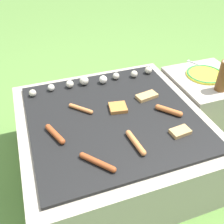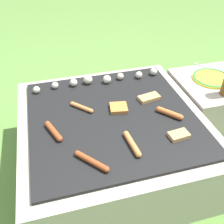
# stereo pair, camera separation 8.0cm
# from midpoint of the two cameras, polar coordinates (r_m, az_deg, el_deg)

# --- Properties ---
(ground_plane) EXTENTS (14.00, 14.00, 0.00)m
(ground_plane) POSITION_cam_midpoint_polar(r_m,az_deg,el_deg) (1.62, -1.44, -10.84)
(ground_plane) COLOR #567F38
(grill) EXTENTS (0.96, 0.96, 0.37)m
(grill) POSITION_cam_midpoint_polar(r_m,az_deg,el_deg) (1.49, -1.55, -6.26)
(grill) COLOR #A89E8C
(grill) RESTS_ON ground_plane
(side_ledge) EXTENTS (0.43, 0.46, 0.37)m
(side_ledge) POSITION_cam_midpoint_polar(r_m,az_deg,el_deg) (1.87, 17.85, 2.21)
(side_ledge) COLOR #A89E8C
(side_ledge) RESTS_ON ground_plane
(sausage_front_right) EXTENTS (0.13, 0.15, 0.03)m
(sausage_front_right) POSITION_cam_midpoint_polar(r_m,az_deg,el_deg) (1.12, -5.28, -10.87)
(sausage_front_right) COLOR #93421E
(sausage_front_right) RESTS_ON grill
(sausage_back_right) EXTENTS (0.04, 0.17, 0.03)m
(sausage_back_right) POSITION_cam_midpoint_polar(r_m,az_deg,el_deg) (1.20, 3.23, -6.69)
(sausage_back_right) COLOR #C6753D
(sausage_back_right) RESTS_ON grill
(sausage_front_center) EXTENTS (0.11, 0.12, 0.02)m
(sausage_front_center) POSITION_cam_midpoint_polar(r_m,az_deg,el_deg) (1.41, -8.45, 0.70)
(sausage_front_center) COLOR #C6753D
(sausage_front_center) RESTS_ON grill
(sausage_mid_left) EXTENTS (0.07, 0.15, 0.03)m
(sausage_mid_left) POSITION_cam_midpoint_polar(r_m,az_deg,el_deg) (1.28, -14.07, -4.73)
(sausage_mid_left) COLOR #93421E
(sausage_mid_left) RESTS_ON grill
(sausage_back_left) EXTENTS (0.11, 0.12, 0.03)m
(sausage_back_left) POSITION_cam_midpoint_polar(r_m,az_deg,el_deg) (1.40, 10.65, 0.28)
(sausage_back_left) COLOR #B7602D
(sausage_back_left) RESTS_ON grill
(bread_slice_right) EXTENTS (0.10, 0.10, 0.02)m
(bread_slice_right) POSITION_cam_midpoint_polar(r_m,az_deg,el_deg) (1.40, -0.34, 0.94)
(bread_slice_right) COLOR #B27033
(bread_slice_right) RESTS_ON grill
(bread_slice_left) EXTENTS (0.10, 0.07, 0.02)m
(bread_slice_left) POSITION_cam_midpoint_polar(r_m,az_deg,el_deg) (1.29, 12.91, -4.22)
(bread_slice_left) COLOR tan
(bread_slice_left) RESTS_ON grill
(bread_slice_center) EXTENTS (0.13, 0.08, 0.02)m
(bread_slice_center) POSITION_cam_midpoint_polar(r_m,az_deg,el_deg) (1.50, 6.05, 3.43)
(bread_slice_center) COLOR tan
(bread_slice_center) RESTS_ON grill
(mushroom_row) EXTENTS (0.78, 0.08, 0.05)m
(mushroom_row) POSITION_cam_midpoint_polar(r_m,az_deg,el_deg) (1.62, -4.83, 6.99)
(mushroom_row) COLOR beige
(mushroom_row) RESTS_ON grill
(plate_colorful) EXTENTS (0.24, 0.24, 0.02)m
(plate_colorful) POSITION_cam_midpoint_polar(r_m,az_deg,el_deg) (1.80, 18.42, 7.78)
(plate_colorful) COLOR yellow
(plate_colorful) RESTS_ON side_ledge
(condiment_bottle) EXTENTS (0.07, 0.07, 0.22)m
(condiment_bottle) POSITION_cam_midpoint_polar(r_m,az_deg,el_deg) (1.63, 21.91, 7.56)
(condiment_bottle) COLOR brown
(condiment_bottle) RESTS_ON side_ledge
(fork_utensil) EXTENTS (0.10, 0.17, 0.01)m
(fork_utensil) POSITION_cam_midpoint_polar(r_m,az_deg,el_deg) (1.92, 17.08, 9.86)
(fork_utensil) COLOR silver
(fork_utensil) RESTS_ON side_ledge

